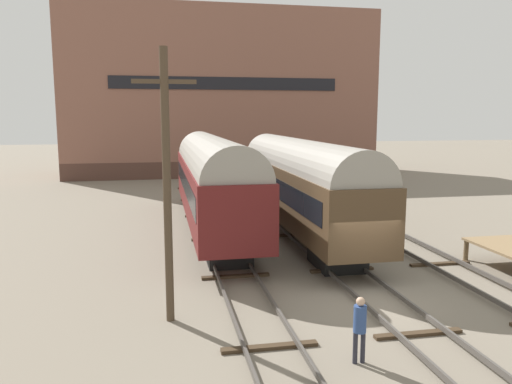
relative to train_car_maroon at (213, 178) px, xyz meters
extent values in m
plane|color=slate|center=(4.27, -10.83, -2.88)|extent=(200.00, 200.00, 0.00)
cube|color=#4C4742|center=(-0.72, -10.83, -2.70)|extent=(0.08, 60.00, 0.16)
cube|color=#4C4742|center=(0.72, -10.83, -2.70)|extent=(0.08, 60.00, 0.16)
cube|color=#3D2D1E|center=(0.00, -13.83, -2.83)|extent=(2.60, 0.24, 0.10)
cube|color=#3D2D1E|center=(0.00, -7.83, -2.83)|extent=(2.60, 0.24, 0.10)
cube|color=#3D2D1E|center=(0.00, -1.83, -2.83)|extent=(2.60, 0.24, 0.10)
cube|color=#3D2D1E|center=(0.00, 4.17, -2.83)|extent=(2.60, 0.24, 0.10)
cube|color=#3D2D1E|center=(0.00, 10.17, -2.83)|extent=(2.60, 0.24, 0.10)
cube|color=#3D2D1E|center=(0.00, 16.17, -2.83)|extent=(2.60, 0.24, 0.10)
cube|color=#4C4742|center=(3.55, -10.83, -2.70)|extent=(0.08, 60.00, 0.16)
cube|color=#4C4742|center=(4.99, -10.83, -2.70)|extent=(0.08, 60.00, 0.16)
cube|color=#3D2D1E|center=(4.27, -13.83, -2.83)|extent=(2.60, 0.24, 0.10)
cube|color=#3D2D1E|center=(4.27, -7.83, -2.83)|extent=(2.60, 0.24, 0.10)
cube|color=#3D2D1E|center=(4.27, -1.83, -2.83)|extent=(2.60, 0.24, 0.10)
cube|color=#3D2D1E|center=(4.27, 4.17, -2.83)|extent=(2.60, 0.24, 0.10)
cube|color=#3D2D1E|center=(4.27, 10.17, -2.83)|extent=(2.60, 0.24, 0.10)
cube|color=#3D2D1E|center=(4.27, 16.17, -2.83)|extent=(2.60, 0.24, 0.10)
cube|color=#4C4742|center=(7.82, -10.83, -2.70)|extent=(0.08, 60.00, 0.16)
cube|color=#4C4742|center=(9.25, -10.83, -2.70)|extent=(0.08, 60.00, 0.16)
cube|color=#3D2D1E|center=(8.54, -7.83, -2.83)|extent=(2.60, 0.24, 0.10)
cube|color=#3D2D1E|center=(8.54, -1.83, -2.83)|extent=(2.60, 0.24, 0.10)
cube|color=#3D2D1E|center=(8.54, 4.17, -2.83)|extent=(2.60, 0.24, 0.10)
cube|color=#3D2D1E|center=(8.54, 10.17, -2.83)|extent=(2.60, 0.24, 0.10)
cube|color=#3D2D1E|center=(8.54, 16.17, -2.83)|extent=(2.60, 0.24, 0.10)
cube|color=black|center=(0.00, 5.69, -2.38)|extent=(1.80, 2.40, 1.00)
cube|color=black|center=(0.00, -5.69, -2.38)|extent=(1.80, 2.40, 1.00)
cube|color=#5B1919|center=(0.00, 0.00, -0.54)|extent=(2.94, 17.50, 2.67)
cube|color=black|center=(0.00, 0.00, -0.22)|extent=(2.98, 16.10, 0.96)
cylinder|color=gray|center=(0.00, 0.00, 0.79)|extent=(2.79, 17.15, 2.79)
cube|color=black|center=(4.27, 3.68, -2.38)|extent=(1.80, 2.40, 1.00)
cube|color=black|center=(4.27, -7.22, -2.38)|extent=(1.80, 2.40, 1.00)
cube|color=#4C3823|center=(4.27, -1.77, -0.58)|extent=(2.82, 16.76, 2.61)
cube|color=black|center=(4.27, -1.77, -0.26)|extent=(2.86, 15.42, 0.94)
cylinder|color=gray|center=(4.27, -1.77, 0.73)|extent=(2.68, 16.43, 2.68)
cylinder|color=brown|center=(10.00, -7.39, -2.45)|extent=(0.20, 0.20, 0.87)
cylinder|color=brown|center=(12.20, -7.39, -2.45)|extent=(0.20, 0.20, 0.87)
cylinder|color=#282833|center=(1.91, -14.99, -2.47)|extent=(0.12, 0.12, 0.81)
cylinder|color=#282833|center=(2.11, -14.99, -2.47)|extent=(0.12, 0.12, 0.81)
cylinder|color=navy|center=(2.01, -14.99, -1.73)|extent=(0.32, 0.32, 0.68)
sphere|color=tan|center=(2.01, -14.99, -1.28)|extent=(0.22, 0.22, 0.22)
cylinder|color=#473828|center=(-2.53, -11.43, 1.13)|extent=(0.24, 0.24, 8.01)
cube|color=#473828|center=(-2.53, -11.43, 4.17)|extent=(1.80, 0.12, 0.12)
cube|color=#4F342A|center=(3.81, 28.10, -2.04)|extent=(31.57, 10.16, 1.68)
cube|color=brown|center=(3.81, 28.10, 6.34)|extent=(31.57, 10.16, 15.09)
cube|color=black|center=(3.81, 22.97, 6.34)|extent=(22.10, 0.10, 1.20)
camera|label=1|loc=(-2.71, -25.94, 3.21)|focal=35.00mm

